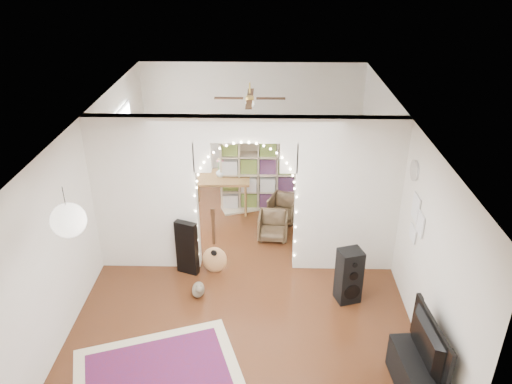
{
  "coord_description": "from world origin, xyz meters",
  "views": [
    {
      "loc": [
        0.33,
        -7.23,
        5.07
      ],
      "look_at": [
        0.16,
        0.3,
        1.27
      ],
      "focal_mm": 35.0,
      "sensor_mm": 36.0,
      "label": 1
    }
  ],
  "objects_px": {
    "bookcase": "(258,172)",
    "dining_table": "(221,180)",
    "floor_speaker": "(349,276)",
    "dining_chair_right": "(284,208)",
    "dining_chair_left": "(273,226)",
    "acoustic_guitar": "(214,250)",
    "media_console": "(415,377)"
  },
  "relations": [
    {
      "from": "media_console",
      "to": "dining_table",
      "type": "xyz_separation_m",
      "value": [
        -2.81,
        4.72,
        0.43
      ]
    },
    {
      "from": "acoustic_guitar",
      "to": "bookcase",
      "type": "xyz_separation_m",
      "value": [
        0.69,
        2.39,
        0.34
      ]
    },
    {
      "from": "acoustic_guitar",
      "to": "dining_table",
      "type": "xyz_separation_m",
      "value": [
        -0.08,
        2.25,
        0.22
      ]
    },
    {
      "from": "dining_chair_left",
      "to": "dining_chair_right",
      "type": "distance_m",
      "value": 0.74
    },
    {
      "from": "floor_speaker",
      "to": "dining_chair_left",
      "type": "bearing_deg",
      "value": 105.35
    },
    {
      "from": "dining_chair_left",
      "to": "bookcase",
      "type": "bearing_deg",
      "value": 108.69
    },
    {
      "from": "bookcase",
      "to": "dining_table",
      "type": "xyz_separation_m",
      "value": [
        -0.77,
        -0.13,
        -0.11
      ]
    },
    {
      "from": "bookcase",
      "to": "dining_chair_left",
      "type": "xyz_separation_m",
      "value": [
        0.31,
        -1.25,
        -0.54
      ]
    },
    {
      "from": "media_console",
      "to": "dining_table",
      "type": "bearing_deg",
      "value": 115.44
    },
    {
      "from": "floor_speaker",
      "to": "media_console",
      "type": "height_order",
      "value": "floor_speaker"
    },
    {
      "from": "dining_table",
      "to": "dining_chair_left",
      "type": "distance_m",
      "value": 1.61
    },
    {
      "from": "bookcase",
      "to": "dining_chair_right",
      "type": "height_order",
      "value": "bookcase"
    },
    {
      "from": "bookcase",
      "to": "dining_table",
      "type": "relative_size",
      "value": 1.31
    },
    {
      "from": "media_console",
      "to": "dining_chair_left",
      "type": "xyz_separation_m",
      "value": [
        -1.73,
        3.6,
        0.0
      ]
    },
    {
      "from": "bookcase",
      "to": "dining_chair_left",
      "type": "height_order",
      "value": "bookcase"
    },
    {
      "from": "floor_speaker",
      "to": "dining_table",
      "type": "height_order",
      "value": "floor_speaker"
    },
    {
      "from": "floor_speaker",
      "to": "dining_chair_right",
      "type": "relative_size",
      "value": 1.61
    },
    {
      "from": "dining_chair_right",
      "to": "dining_chair_left",
      "type": "bearing_deg",
      "value": -86.73
    },
    {
      "from": "acoustic_guitar",
      "to": "dining_chair_right",
      "type": "distance_m",
      "value": 2.22
    },
    {
      "from": "acoustic_guitar",
      "to": "dining_chair_left",
      "type": "distance_m",
      "value": 1.53
    },
    {
      "from": "acoustic_guitar",
      "to": "dining_table",
      "type": "distance_m",
      "value": 2.27
    },
    {
      "from": "acoustic_guitar",
      "to": "floor_speaker",
      "type": "xyz_separation_m",
      "value": [
        2.15,
        -0.67,
        -0.01
      ]
    },
    {
      "from": "dining_table",
      "to": "dining_chair_left",
      "type": "bearing_deg",
      "value": -46.82
    },
    {
      "from": "bookcase",
      "to": "media_console",
      "type": "bearing_deg",
      "value": -86.62
    },
    {
      "from": "dining_chair_left",
      "to": "dining_table",
      "type": "bearing_deg",
      "value": 138.93
    },
    {
      "from": "dining_table",
      "to": "dining_chair_left",
      "type": "height_order",
      "value": "dining_table"
    },
    {
      "from": "floor_speaker",
      "to": "dining_chair_right",
      "type": "distance_m",
      "value": 2.69
    },
    {
      "from": "dining_table",
      "to": "dining_chair_right",
      "type": "bearing_deg",
      "value": -18.19
    },
    {
      "from": "bookcase",
      "to": "dining_table",
      "type": "distance_m",
      "value": 0.79
    },
    {
      "from": "floor_speaker",
      "to": "dining_table",
      "type": "relative_size",
      "value": 0.74
    },
    {
      "from": "acoustic_guitar",
      "to": "bookcase",
      "type": "height_order",
      "value": "bookcase"
    },
    {
      "from": "dining_table",
      "to": "media_console",
      "type": "bearing_deg",
      "value": -60.05
    }
  ]
}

